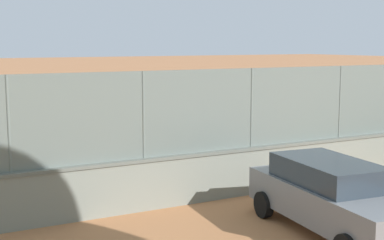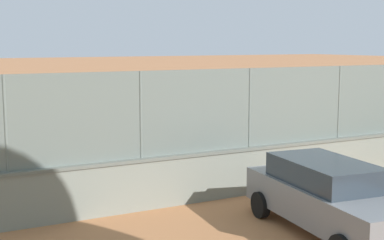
{
  "view_description": "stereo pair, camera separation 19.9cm",
  "coord_description": "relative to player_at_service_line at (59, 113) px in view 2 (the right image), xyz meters",
  "views": [
    {
      "loc": [
        7.69,
        23.22,
        4.09
      ],
      "look_at": [
        -2.15,
        6.09,
        1.27
      ],
      "focal_mm": 50.84,
      "sensor_mm": 36.0,
      "label": 1
    },
    {
      "loc": [
        7.52,
        23.32,
        4.09
      ],
      "look_at": [
        -2.15,
        6.09,
        1.27
      ],
      "focal_mm": 50.84,
      "sensor_mm": 36.0,
      "label": 2
    }
  ],
  "objects": [
    {
      "name": "player_at_service_line",
      "position": [
        0.0,
        0.0,
        0.0
      ],
      "size": [
        0.76,
        1.2,
        1.66
      ],
      "color": "black",
      "rests_on": "ground_plane"
    },
    {
      "name": "sports_ball",
      "position": [
        -0.88,
        1.62,
        0.53
      ],
      "size": [
        0.1,
        0.1,
        0.1
      ],
      "primitive_type": "sphere",
      "color": "yellow"
    },
    {
      "name": "ground_plane",
      "position": [
        -0.92,
        0.61,
        -0.99
      ],
      "size": [
        260.0,
        260.0,
        0.0
      ],
      "primitive_type": "plane",
      "color": "#B27247"
    },
    {
      "name": "player_near_wall_returning",
      "position": [
        -5.88,
        5.27,
        -0.02
      ],
      "size": [
        0.76,
        1.27,
        1.64
      ],
      "color": "navy",
      "rests_on": "ground_plane"
    },
    {
      "name": "fence_panel_on_wall",
      "position": [
        -3.4,
        12.12,
        1.37
      ],
      "size": [
        28.3,
        1.02,
        2.13
      ],
      "color": "slate",
      "rests_on": "perimeter_wall"
    },
    {
      "name": "perimeter_wall",
      "position": [
        -3.4,
        12.12,
        -0.33
      ],
      "size": [
        28.82,
        1.38,
        1.3
      ],
      "color": "gray",
      "rests_on": "ground_plane"
    },
    {
      "name": "parked_car_grey",
      "position": [
        -1.49,
        15.52,
        -0.16
      ],
      "size": [
        2.33,
        4.7,
        1.57
      ],
      "color": "slate",
      "rests_on": "ground_plane"
    }
  ]
}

